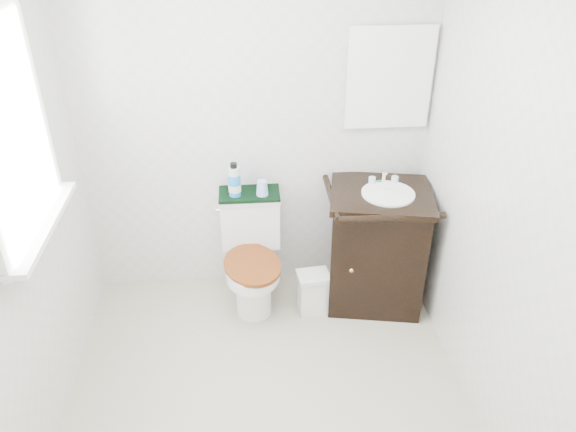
{
  "coord_description": "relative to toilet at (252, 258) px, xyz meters",
  "views": [
    {
      "loc": [
        -0.06,
        -2.07,
        2.48
      ],
      "look_at": [
        0.17,
        0.75,
        0.77
      ],
      "focal_mm": 35.0,
      "sensor_mm": 36.0,
      "label": 1
    }
  ],
  "objects": [
    {
      "name": "toilet",
      "position": [
        0.0,
        0.0,
        0.0
      ],
      "size": [
        0.43,
        0.64,
        0.74
      ],
      "color": "white",
      "rests_on": "floor"
    },
    {
      "name": "wall_back",
      "position": [
        0.05,
        0.23,
        0.87
      ],
      "size": [
        2.4,
        0.0,
        2.4
      ],
      "primitive_type": "plane",
      "rotation": [
        1.57,
        0.0,
        0.0
      ],
      "color": "silver",
      "rests_on": "ground"
    },
    {
      "name": "floor",
      "position": [
        0.05,
        -0.97,
        -0.33
      ],
      "size": [
        2.4,
        2.4,
        0.0
      ],
      "primitive_type": "plane",
      "color": "beige",
      "rests_on": "ground"
    },
    {
      "name": "mouthwash_bottle",
      "position": [
        -0.09,
        0.09,
        0.53
      ],
      "size": [
        0.08,
        0.08,
        0.22
      ],
      "color": "#1A7CDF",
      "rests_on": "towel"
    },
    {
      "name": "cup",
      "position": [
        0.08,
        0.08,
        0.48
      ],
      "size": [
        0.08,
        0.08,
        0.1
      ],
      "primitive_type": "cone",
      "color": "#94B8F2",
      "rests_on": "towel"
    },
    {
      "name": "window",
      "position": [
        -1.02,
        -0.72,
        1.22
      ],
      "size": [
        0.02,
        0.7,
        0.9
      ],
      "primitive_type": "cube",
      "color": "white",
      "rests_on": "wall_left"
    },
    {
      "name": "soap_bar",
      "position": [
        0.82,
        0.06,
        0.5
      ],
      "size": [
        0.06,
        0.04,
        0.02
      ],
      "primitive_type": "ellipsoid",
      "color": "#1B8677",
      "rests_on": "vanity"
    },
    {
      "name": "wall_right",
      "position": [
        1.15,
        -0.97,
        0.87
      ],
      "size": [
        0.0,
        2.4,
        2.4
      ],
      "primitive_type": "plane",
      "rotation": [
        1.57,
        0.0,
        -1.57
      ],
      "color": "silver",
      "rests_on": "ground"
    },
    {
      "name": "vanity",
      "position": [
        0.82,
        -0.07,
        0.1
      ],
      "size": [
        0.71,
        0.64,
        0.92
      ],
      "color": "black",
      "rests_on": "floor"
    },
    {
      "name": "trash_bin",
      "position": [
        0.39,
        -0.17,
        -0.18
      ],
      "size": [
        0.22,
        0.18,
        0.3
      ],
      "color": "white",
      "rests_on": "floor"
    },
    {
      "name": "towel",
      "position": [
        0.0,
        0.12,
        0.42
      ],
      "size": [
        0.39,
        0.22,
        0.02
      ],
      "primitive_type": "cube",
      "color": "black",
      "rests_on": "toilet"
    },
    {
      "name": "mirror",
      "position": [
        0.87,
        0.2,
        1.12
      ],
      "size": [
        0.5,
        0.02,
        0.6
      ],
      "primitive_type": "cube",
      "color": "silver",
      "rests_on": "wall_back"
    },
    {
      "name": "wall_left",
      "position": [
        -1.05,
        -0.97,
        0.87
      ],
      "size": [
        0.0,
        2.4,
        2.4
      ],
      "primitive_type": "plane",
      "rotation": [
        1.57,
        0.0,
        1.57
      ],
      "color": "silver",
      "rests_on": "ground"
    }
  ]
}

